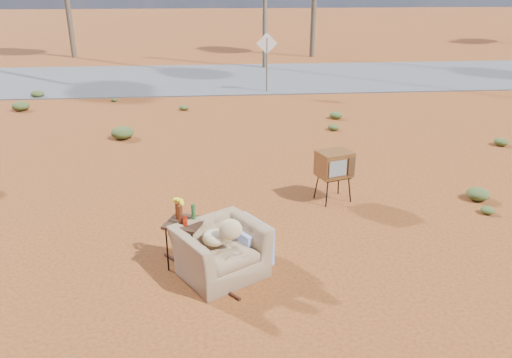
{
  "coord_description": "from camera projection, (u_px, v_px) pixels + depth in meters",
  "views": [
    {
      "loc": [
        -0.59,
        -6.63,
        4.0
      ],
      "look_at": [
        0.13,
        1.28,
        0.8
      ],
      "focal_mm": 35.0,
      "sensor_mm": 36.0,
      "label": 1
    }
  ],
  "objects": [
    {
      "name": "ground",
      "position": [
        255.0,
        258.0,
        7.67
      ],
      "size": [
        140.0,
        140.0,
        0.0
      ],
      "primitive_type": "plane",
      "color": "brown",
      "rests_on": "ground"
    },
    {
      "name": "highway",
      "position": [
        224.0,
        78.0,
        21.52
      ],
      "size": [
        140.0,
        7.0,
        0.04
      ],
      "primitive_type": "cube",
      "color": "#565659",
      "rests_on": "ground"
    },
    {
      "name": "armchair",
      "position": [
        225.0,
        242.0,
        7.17
      ],
      "size": [
        1.51,
        1.45,
        1.02
      ],
      "rotation": [
        0.0,
        0.0,
        0.55
      ],
      "color": "#876A4A",
      "rests_on": "ground"
    },
    {
      "name": "tv_unit",
      "position": [
        334.0,
        165.0,
        9.41
      ],
      "size": [
        0.74,
        0.66,
        0.99
      ],
      "rotation": [
        0.0,
        0.0,
        0.33
      ],
      "color": "black",
      "rests_on": "ground"
    },
    {
      "name": "side_table",
      "position": [
        183.0,
        219.0,
        7.24
      ],
      "size": [
        0.66,
        0.66,
        1.02
      ],
      "rotation": [
        0.0,
        0.0,
        -0.39
      ],
      "color": "#342012",
      "rests_on": "ground"
    },
    {
      "name": "rusty_bar",
      "position": [
        200.0,
        275.0,
        7.2
      ],
      "size": [
        1.12,
        1.3,
        0.04
      ],
      "primitive_type": "cylinder",
      "rotation": [
        0.0,
        1.57,
        -0.86
      ],
      "color": "#461B12",
      "rests_on": "ground"
    },
    {
      "name": "road_sign",
      "position": [
        267.0,
        52.0,
        18.32
      ],
      "size": [
        0.78,
        0.06,
        2.19
      ],
      "color": "brown",
      "rests_on": "ground"
    },
    {
      "name": "scrub_patch",
      "position": [
        203.0,
        157.0,
        11.62
      ],
      "size": [
        17.49,
        8.07,
        0.33
      ],
      "color": "#465625",
      "rests_on": "ground"
    }
  ]
}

